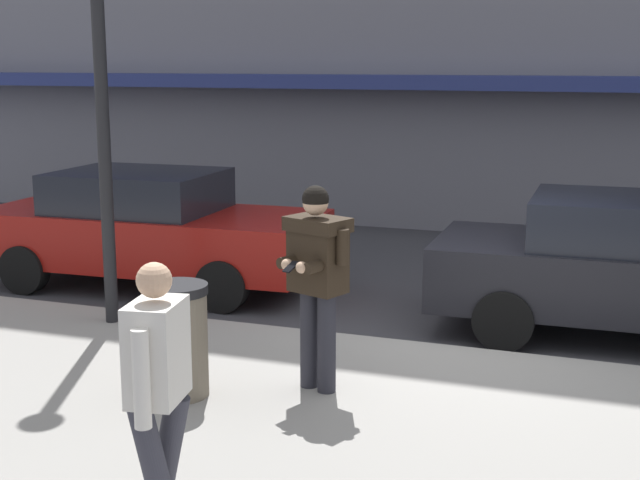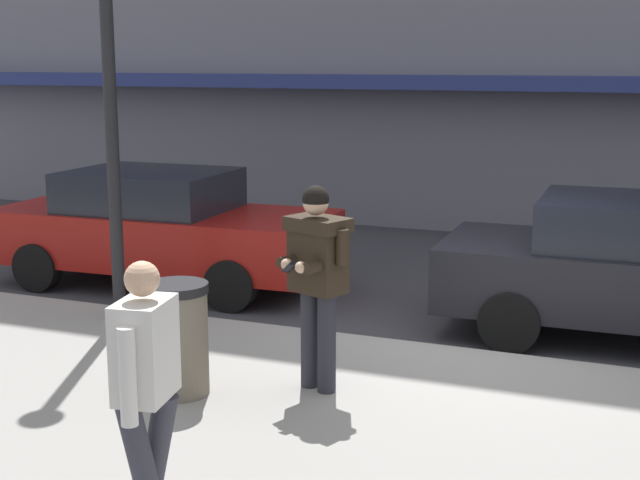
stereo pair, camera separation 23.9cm
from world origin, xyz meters
name	(u,v)px [view 1 (the left image)]	position (x,y,z in m)	size (l,w,h in m)	color
ground_plane	(464,353)	(0.00, 0.00, 0.00)	(80.00, 80.00, 0.00)	#333338
curb_paint_line	(564,363)	(1.00, 0.05, 0.00)	(28.00, 0.12, 0.01)	silver
parked_sedan_near	(149,228)	(-4.48, 1.35, 0.79)	(4.56, 2.04, 1.54)	maroon
man_texting_on_phone	(317,266)	(-0.95, -1.81, 1.25)	(0.62, 0.65, 1.81)	#23232B
pedestrian_in_light_coat	(158,383)	(-1.00, -4.40, 1.11)	(0.38, 0.59, 1.70)	#33333D
street_lamp_post	(99,44)	(-3.79, -0.65, 3.14)	(0.36, 0.36, 4.88)	black
trash_bin	(177,340)	(-2.03, -2.35, 0.63)	(0.55, 0.55, 0.98)	#665B4C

